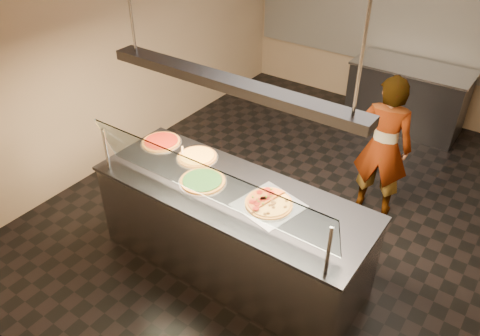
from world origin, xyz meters
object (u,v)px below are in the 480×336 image
Objects in this scene: pizza_spatula at (186,153)px; half_pizza_pepperoni at (260,198)px; serving_counter at (232,230)px; heat_lamp_housing at (230,84)px; sneeze_guard at (205,182)px; pizza_tomato at (161,142)px; half_pizza_sausage at (279,207)px; perforated_tray at (269,205)px; worker at (383,147)px; pizza_cheese at (197,157)px; prep_table at (407,97)px; pizza_spinach at (203,181)px.

half_pizza_pepperoni is at bearing -10.90° from pizza_spatula.
serving_counter is 1.48m from heat_lamp_housing.
serving_counter is 1.10× the size of sneeze_guard.
half_pizza_sausage is at bearing -8.28° from pizza_tomato.
worker is at bearing 76.88° from perforated_tray.
sneeze_guard is 5.75× the size of pizza_cheese.
pizza_spatula is 0.18× the size of prep_table.
pizza_spinach is 0.48m from pizza_spatula.
prep_table is at bearing 74.58° from pizza_cheese.
serving_counter is at bearing -177.76° from perforated_tray.
serving_counter is 0.56m from pizza_spinach.
sneeze_guard is 4.18m from prep_table.
pizza_tomato is 0.26× the size of prep_table.
heat_lamp_housing reaches higher than half_pizza_sausage.
sneeze_guard is 1.44× the size of worker.
perforated_tray reaches higher than serving_counter.
sneeze_guard is 5.65× the size of pizza_tomato.
worker is (0.29, 1.66, -0.15)m from half_pizza_sausage.
half_pizza_sausage is 0.98× the size of pizza_spinach.
worker is (0.77, 1.68, 0.35)m from serving_counter.
worker is at bearing 73.81° from half_pizza_pepperoni.
heat_lamp_housing is (0.28, 0.05, 1.00)m from pizza_spinach.
pizza_spinach is 0.83m from pizza_tomato.
worker reaches higher than sneeze_guard.
sneeze_guard is 5.42× the size of half_pizza_pepperoni.
pizza_spinach is (-0.28, 0.30, -0.28)m from sneeze_guard.
prep_table is (0.10, 3.73, -0.50)m from half_pizza_pepperoni.
worker is (1.47, 1.47, -0.15)m from pizza_spatula.
half_pizza_pepperoni is 1.04× the size of pizza_tomato.
worker is (0.39, 1.66, -0.13)m from perforated_tray.
prep_table is at bearing 67.57° from pizza_tomato.
pizza_spatula is (-0.69, 0.55, -0.27)m from sneeze_guard.
prep_table is at bearing 84.57° from sneeze_guard.
pizza_tomato reaches higher than perforated_tray.
perforated_tray is 1.46m from pizza_tomato.
pizza_spinach is 1.04m from heat_lamp_housing.
pizza_spatula reaches higher than pizza_spinach.
heat_lamp_housing reaches higher than pizza_spinach.
heat_lamp_housing is at bearing -178.37° from half_pizza_sausage.
serving_counter is 0.69m from half_pizza_sausage.
heat_lamp_housing reaches higher than pizza_tomato.
serving_counter is at bearing 57.37° from worker.
serving_counter is at bearing -177.09° from half_pizza_pepperoni.
sneeze_guard is (-0.00, -0.34, 0.76)m from serving_counter.
pizza_cheese is (-0.58, 0.58, -0.28)m from sneeze_guard.
pizza_cheese is (-0.96, 0.22, 0.01)m from perforated_tray.
half_pizza_sausage is 1.19m from pizza_spatula.
pizza_tomato reaches higher than serving_counter.
pizza_cheese reaches higher than prep_table.
pizza_tomato is (-1.44, 0.22, 0.01)m from perforated_tray.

